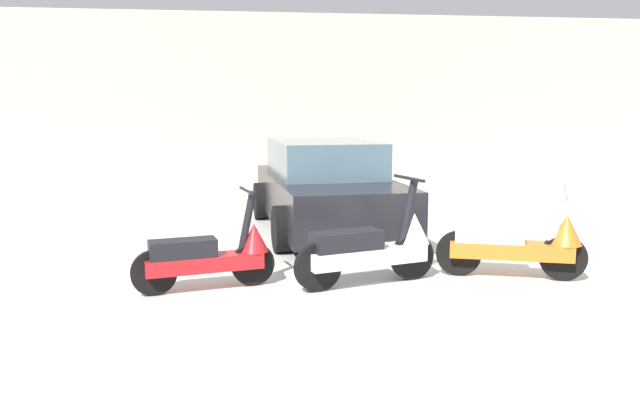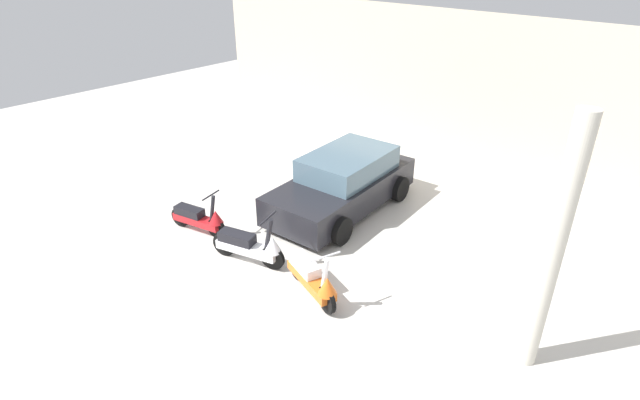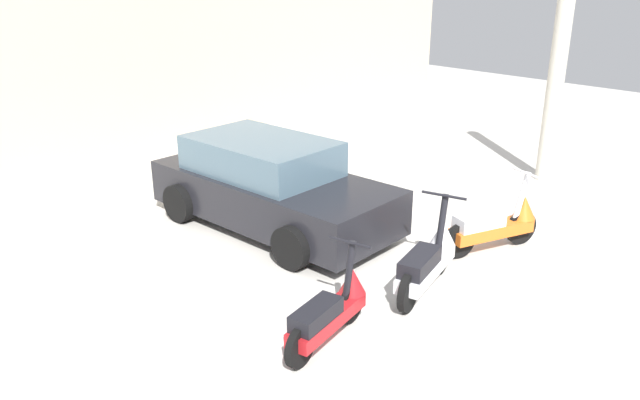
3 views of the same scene
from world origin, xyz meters
The scene contains 7 objects.
ground_plane centered at (0.00, 0.00, 0.00)m, with size 28.00×28.00×0.00m, color silver.
wall_back centered at (0.00, 8.71, 1.86)m, with size 19.60×0.12×3.71m, color beige.
scooter_front_left centered at (-1.92, 1.03, 0.34)m, with size 1.35×0.59×0.96m.
scooter_front_right centered at (-0.34, 1.00, 0.37)m, with size 1.48×0.71×1.06m.
scooter_front_center centered at (1.17, 1.04, 0.37)m, with size 1.45×0.73×1.05m.
car_rear_left centered at (-0.43, 3.77, 0.61)m, with size 2.02×3.84×1.27m.
support_column_side centered at (4.40, 2.02, 1.86)m, with size 0.28×0.28×3.71m, color beige.
Camera 2 is at (5.72, -3.86, 5.36)m, focal length 28.00 mm.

